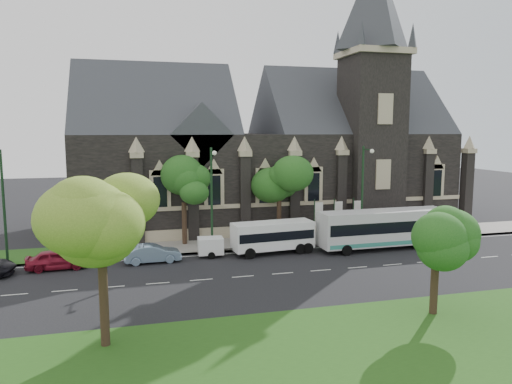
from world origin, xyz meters
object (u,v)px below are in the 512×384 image
object	(u,v)px
street_lamp_near	(363,189)
box_trailer	(211,246)
tree_walk_left	(186,182)
street_lamp_far	(3,201)
banner_flag_center	(337,215)
sedan	(152,253)
street_lamp_mid	(212,194)
tree_park_east	(438,234)
banner_flag_left	(317,216)
banner_flag_right	(356,214)
tour_coach	(384,228)
shuttle_bus	(273,235)
car_far_red	(57,259)
tree_park_near	(106,215)
tree_walk_right	(281,179)

from	to	relation	value
street_lamp_near	box_trailer	distance (m)	15.00
tree_walk_left	street_lamp_far	size ratio (longest dim) A/B	0.85
banner_flag_center	sedan	distance (m)	17.83
tree_walk_left	banner_flag_center	bearing A→B (deg)	-6.89
street_lamp_near	street_lamp_mid	xyz separation A→B (m)	(-14.00, 0.00, 0.00)
tree_park_east	street_lamp_near	bearing A→B (deg)	76.89
banner_flag_left	box_trailer	xyz separation A→B (m)	(-10.64, -3.00, -1.48)
banner_flag_right	tour_coach	distance (m)	4.33
tree_walk_left	sedan	size ratio (longest dim) A/B	1.72
banner_flag_left	banner_flag_right	bearing A→B (deg)	0.00
street_lamp_mid	banner_flag_center	distance (m)	12.73
shuttle_bus	box_trailer	bearing A→B (deg)	172.18
tree_walk_left	banner_flag_left	world-z (taller)	tree_walk_left
street_lamp_mid	banner_flag_left	world-z (taller)	street_lamp_mid
tree_walk_left	car_far_red	world-z (taller)	tree_walk_left
street_lamp_far	banner_flag_right	distance (m)	30.47
tree_park_near	street_lamp_near	size ratio (longest dim) A/B	0.95
street_lamp_mid	tree_park_east	bearing A→B (deg)	-58.21
tree_walk_right	sedan	distance (m)	14.34
street_lamp_mid	tree_park_near	bearing A→B (deg)	-116.10
street_lamp_far	car_far_red	bearing A→B (deg)	-24.52
banner_flag_left	tour_coach	size ratio (longest dim) A/B	0.34
tree_park_east	shuttle_bus	distance (m)	16.25
tree_walk_right	street_lamp_mid	world-z (taller)	street_lamp_mid
tree_park_near	tour_coach	distance (m)	26.73
street_lamp_mid	street_lamp_far	xyz separation A→B (m)	(-16.00, 0.00, 0.00)
street_lamp_far	tour_coach	distance (m)	31.10
sedan	car_far_red	xyz separation A→B (m)	(-7.06, -0.06, 0.02)
street_lamp_mid	shuttle_bus	distance (m)	6.26
tree_park_near	car_far_red	bearing A→B (deg)	107.29
banner_flag_left	car_far_red	distance (m)	22.80
street_lamp_far	shuttle_bus	world-z (taller)	street_lamp_far
sedan	banner_flag_left	bearing A→B (deg)	-79.73
tree_walk_right	banner_flag_right	xyz separation A→B (m)	(7.08, -1.71, -3.43)
banner_flag_left	banner_flag_center	world-z (taller)	same
tree_walk_right	sedan	size ratio (longest dim) A/B	1.76
street_lamp_mid	banner_flag_left	bearing A→B (deg)	10.50
street_lamp_mid	banner_flag_left	xyz separation A→B (m)	(10.29, 1.91, -2.73)
tree_walk_right	car_far_red	xyz separation A→B (m)	(-19.37, -5.37, -5.07)
street_lamp_far	street_lamp_mid	bearing A→B (deg)	0.00
tree_walk_left	street_lamp_mid	size ratio (longest dim) A/B	0.85
tree_park_near	shuttle_bus	bearing A→B (deg)	48.74
tree_park_near	street_lamp_mid	bearing A→B (deg)	63.90
street_lamp_far	banner_flag_center	xyz separation A→B (m)	(28.29, 1.91, -2.73)
tree_park_east	tree_walk_right	size ratio (longest dim) A/B	0.81
banner_flag_left	sedan	world-z (taller)	banner_flag_left
shuttle_bus	banner_flag_center	bearing A→B (deg)	18.54
tree_park_east	tree_walk_left	bearing A→B (deg)	120.87
tree_park_near	car_far_red	world-z (taller)	tree_park_near
banner_flag_left	shuttle_bus	size ratio (longest dim) A/B	0.56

